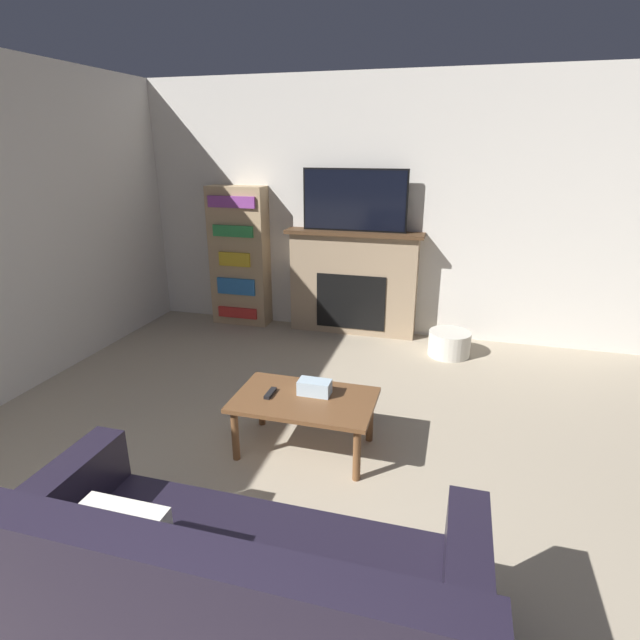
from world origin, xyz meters
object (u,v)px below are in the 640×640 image
Objects in this scene: couch at (231,606)px; tv at (354,200)px; coffee_table at (304,405)px; storage_basket at (449,343)px; fireplace at (353,283)px; bookshelf at (240,257)px.

tv is at bearing 95.01° from couch.
coffee_table is 2.19m from storage_basket.
tv reaches higher than fireplace.
coffee_table is at bearing -114.68° from storage_basket.
coffee_table is (0.17, -2.34, -1.11)m from tv.
couch is at bearing -85.02° from fireplace.
tv reaches higher than storage_basket.
bookshelf reaches higher than coffee_table.
fireplace reaches higher than storage_basket.
couch is (0.34, -3.87, -1.17)m from tv.
fireplace is 2.38m from coffee_table.
coffee_table is at bearing -85.85° from fireplace.
coffee_table is at bearing -85.82° from tv.
tv is 4.05m from couch.
coffee_table is 2.82m from bookshelf.
fireplace is 1.57× the size of coffee_table.
fireplace reaches higher than couch.
bookshelf is at bearing 122.67° from coffee_table.
fireplace is 0.94× the size of bookshelf.
fireplace is 3.91m from couch.
fireplace reaches higher than coffee_table.
couch is 4.56× the size of storage_basket.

